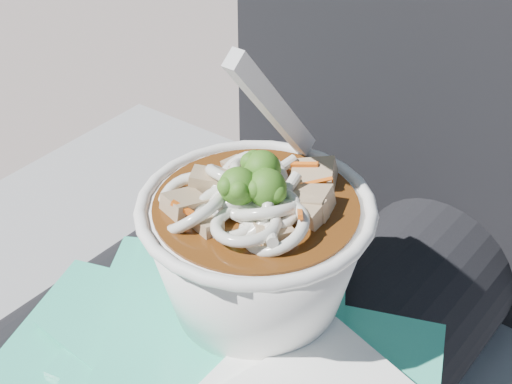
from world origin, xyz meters
The scene contains 4 objects.
lap centered at (0.00, 0.00, 0.56)m, with size 0.33×0.48×0.16m.
person_body centered at (0.00, 0.09, 0.58)m, with size 0.34×0.94×1.03m.
plastic_bag centered at (0.02, -0.04, 0.65)m, with size 0.35×0.27×0.02m.
udon_bowl centered at (0.03, 0.00, 0.71)m, with size 0.20×0.20×0.20m.
Camera 1 is at (0.28, -0.30, 1.03)m, focal length 50.00 mm.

